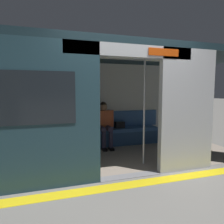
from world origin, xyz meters
TOP-DOWN VIEW (x-y plane):
  - ground_plane at (0.00, 0.00)m, footprint 60.00×60.00m
  - platform_edge_strip at (0.00, 0.30)m, footprint 8.00×0.24m
  - train_car at (0.09, -1.11)m, footprint 6.40×2.52m
  - bench_seat at (0.00, -2.00)m, footprint 3.25×0.44m
  - person_seated at (-0.07, -1.95)m, footprint 0.55×0.67m
  - handbag at (-0.54, -2.06)m, footprint 0.26×0.15m
  - book at (0.25, -2.02)m, footprint 0.23×0.26m
  - grab_pole_door at (0.49, -0.37)m, footprint 0.04×0.04m
  - grab_pole_far at (-0.49, -0.48)m, footprint 0.04×0.04m

SIDE VIEW (x-z plane):
  - ground_plane at x=0.00m, z-range 0.00..0.00m
  - platform_edge_strip at x=0.00m, z-range 0.00..0.01m
  - bench_seat at x=0.00m, z-range 0.12..0.57m
  - book at x=0.25m, z-range 0.45..0.48m
  - handbag at x=-0.54m, z-range 0.45..0.62m
  - person_seated at x=-0.07m, z-range 0.08..1.26m
  - grab_pole_door at x=0.49m, z-range 0.00..2.18m
  - grab_pole_far at x=-0.49m, z-range 0.00..2.18m
  - train_car at x=0.09m, z-range 0.36..2.68m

